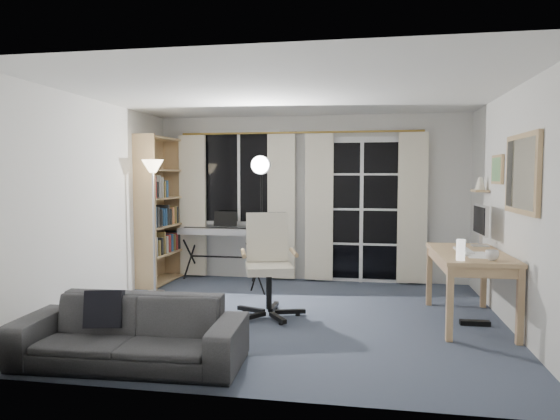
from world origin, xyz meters
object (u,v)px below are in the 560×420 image
object	(u,v)px
keyboard_piano	(224,232)
torchiere_lamp	(153,186)
bookshelf	(156,214)
desk	(469,261)
office_chair	(268,255)
sofa	(130,321)
mug	(492,254)
studio_light	(261,181)
monitor	(481,221)

from	to	relation	value
keyboard_piano	torchiere_lamp	bearing A→B (deg)	-125.55
bookshelf	desk	distance (m)	4.22
office_chair	keyboard_piano	bearing A→B (deg)	105.21
desk	sofa	world-z (taller)	desk
torchiere_lamp	keyboard_piano	xyz separation A→B (m)	(0.66, 0.93, -0.68)
keyboard_piano	mug	distance (m)	3.81
desk	sofa	xyz separation A→B (m)	(-2.95, -1.68, -0.29)
studio_light	desk	world-z (taller)	studio_light
torchiere_lamp	studio_light	world-z (taller)	studio_light
bookshelf	studio_light	bearing A→B (deg)	-14.49
studio_light	mug	bearing A→B (deg)	-32.57
bookshelf	mug	xyz separation A→B (m)	(4.11, -1.78, -0.19)
office_chair	studio_light	bearing A→B (deg)	90.69
bookshelf	studio_light	world-z (taller)	bookshelf
torchiere_lamp	monitor	size ratio (longest dim) A/B	3.24
mug	studio_light	bearing A→B (deg)	152.19
monitor	bookshelf	bearing A→B (deg)	167.67
bookshelf	office_chair	world-z (taller)	bookshelf
mug	sofa	world-z (taller)	mug
bookshelf	monitor	xyz separation A→B (m)	(4.20, -0.83, 0.03)
keyboard_piano	sofa	size ratio (longest dim) A/B	0.70
studio_light	mug	xyz separation A→B (m)	(2.48, -1.31, -0.66)
keyboard_piano	monitor	xyz separation A→B (m)	(3.30, -1.11, 0.31)
keyboard_piano	studio_light	distance (m)	1.28
office_chair	desk	size ratio (longest dim) A/B	0.80
monitor	torchiere_lamp	bearing A→B (deg)	176.16
office_chair	sofa	world-z (taller)	office_chair
office_chair	sofa	distance (m)	1.87
monitor	sofa	distance (m)	3.86
monitor	mug	bearing A→B (deg)	-96.95
torchiere_lamp	keyboard_piano	bearing A→B (deg)	54.40
office_chair	mug	distance (m)	2.29
studio_light	sofa	xyz separation A→B (m)	(-0.56, -2.49, -1.10)
mug	sofa	size ratio (longest dim) A/B	0.07
bookshelf	office_chair	xyz separation A→B (m)	(1.88, -1.30, -0.33)
keyboard_piano	office_chair	xyz separation A→B (m)	(0.97, -1.59, -0.05)
monitor	studio_light	bearing A→B (deg)	170.90
desk	office_chair	bearing A→B (deg)	179.49
monitor	sofa	size ratio (longest dim) A/B	0.29
keyboard_piano	mug	bearing A→B (deg)	-32.76
desk	mug	xyz separation A→B (m)	(0.10, -0.50, 0.15)
bookshelf	studio_light	distance (m)	1.75
desk	torchiere_lamp	bearing A→B (deg)	169.26
office_chair	monitor	xyz separation A→B (m)	(2.33, 0.47, 0.36)
studio_light	monitor	distance (m)	2.64
keyboard_piano	mug	world-z (taller)	keyboard_piano
bookshelf	mug	distance (m)	4.48
bookshelf	torchiere_lamp	distance (m)	0.80
keyboard_piano	sofa	bearing A→B (deg)	-87.26
torchiere_lamp	office_chair	distance (m)	1.91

